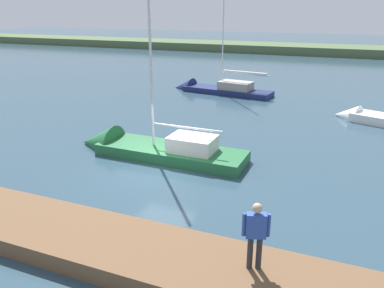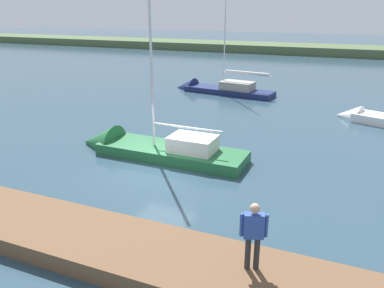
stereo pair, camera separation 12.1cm
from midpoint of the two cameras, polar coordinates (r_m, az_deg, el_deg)
name	(u,v)px [view 2 (the right image)]	position (r m, az deg, el deg)	size (l,w,h in m)	color
ground_plane	(160,170)	(16.38, -4.52, -3.88)	(200.00, 200.00, 0.00)	#2D4756
far_shoreline	(305,53)	(62.79, 16.58, 12.87)	(180.00, 8.00, 2.40)	#4C603D
dock_pier	(70,235)	(12.00, -17.50, -12.80)	(22.71, 2.50, 0.52)	brown
sailboat_far_left	(216,91)	(31.65, 3.72, 7.93)	(8.78, 3.09, 10.59)	navy
sailboat_outer_mooring	(145,150)	(18.22, -6.88, -0.83)	(8.46, 2.27, 9.68)	#236638
person_on_dock	(254,232)	(9.34, 9.54, -12.77)	(0.63, 0.36, 1.77)	#28282D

